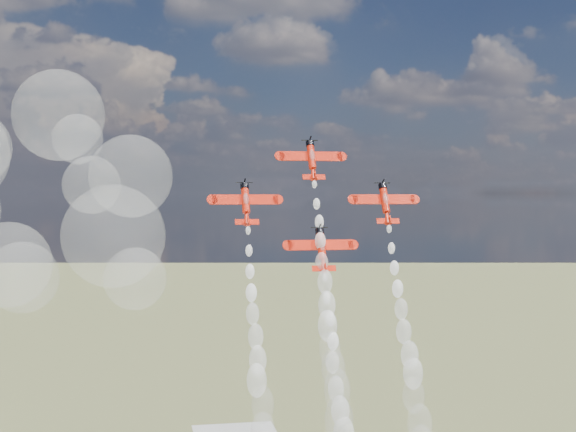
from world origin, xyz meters
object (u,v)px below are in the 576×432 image
(plane_right, at_px, (385,202))
(plane_slot, at_px, (322,248))
(plane_lead, at_px, (312,159))
(plane_left, at_px, (246,203))

(plane_right, height_order, plane_slot, plane_right)
(plane_lead, distance_m, plane_right, 18.09)
(plane_lead, relative_size, plane_left, 1.00)
(plane_right, bearing_deg, plane_lead, 162.22)
(plane_left, distance_m, plane_slot, 18.09)
(plane_left, xyz_separation_m, plane_slot, (14.82, -4.75, -9.22))
(plane_left, relative_size, plane_slot, 1.00)
(plane_right, bearing_deg, plane_slot, -162.22)
(plane_left, bearing_deg, plane_right, 0.00)
(plane_lead, distance_m, plane_slot, 20.75)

